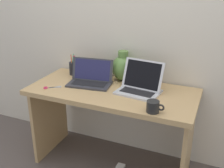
# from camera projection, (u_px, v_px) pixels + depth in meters

# --- Properties ---
(ground_plane) EXTENTS (6.00, 6.00, 0.00)m
(ground_plane) POSITION_uv_depth(u_px,v_px,m) (112.00, 164.00, 2.48)
(ground_plane) COLOR #564C47
(back_wall) EXTENTS (4.40, 0.04, 2.40)m
(back_wall) POSITION_uv_depth(u_px,v_px,m) (128.00, 26.00, 2.32)
(back_wall) COLOR beige
(back_wall) RESTS_ON ground
(desk) EXTENTS (1.36, 0.61, 0.74)m
(desk) POSITION_uv_depth(u_px,v_px,m) (112.00, 108.00, 2.26)
(desk) COLOR tan
(desk) RESTS_ON ground
(laptop_left) EXTENTS (0.38, 0.26, 0.21)m
(laptop_left) POSITION_uv_depth(u_px,v_px,m) (91.00, 77.00, 2.31)
(laptop_left) COLOR #333338
(laptop_left) RESTS_ON desk
(laptop_right) EXTENTS (0.35, 0.28, 0.24)m
(laptop_right) POSITION_uv_depth(u_px,v_px,m) (140.00, 84.00, 2.15)
(laptop_right) COLOR silver
(laptop_right) RESTS_ON desk
(green_vase) EXTENTS (0.20, 0.20, 0.26)m
(green_vase) POSITION_uv_depth(u_px,v_px,m) (123.00, 67.00, 2.37)
(green_vase) COLOR #5B843D
(green_vase) RESTS_ON desk
(coffee_mug) EXTENTS (0.12, 0.09, 0.08)m
(coffee_mug) POSITION_uv_depth(u_px,v_px,m) (153.00, 107.00, 1.83)
(coffee_mug) COLOR black
(coffee_mug) RESTS_ON desk
(pen_cup) EXTENTS (0.08, 0.08, 0.19)m
(pen_cup) POSITION_uv_depth(u_px,v_px,m) (73.00, 68.00, 2.52)
(pen_cup) COLOR black
(pen_cup) RESTS_ON desk
(scissors) EXTENTS (0.14, 0.11, 0.01)m
(scissors) POSITION_uv_depth(u_px,v_px,m) (49.00, 88.00, 2.23)
(scissors) COLOR #B7B7BC
(scissors) RESTS_ON desk
(power_brick) EXTENTS (0.07, 0.07, 0.03)m
(power_brick) POSITION_uv_depth(u_px,v_px,m) (120.00, 167.00, 2.42)
(power_brick) COLOR white
(power_brick) RESTS_ON ground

